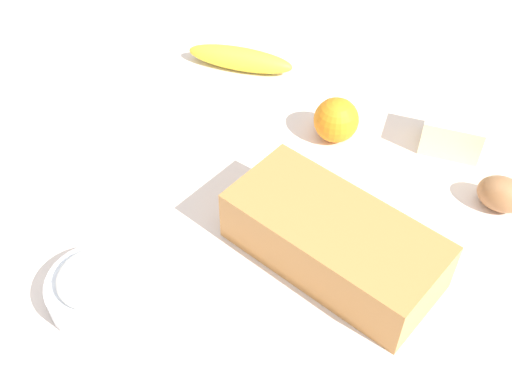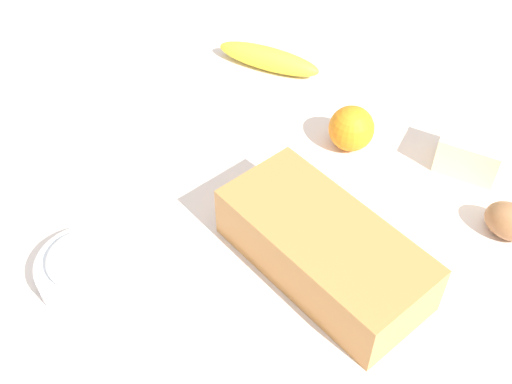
# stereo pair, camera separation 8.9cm
# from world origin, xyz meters

# --- Properties ---
(ground_plane) EXTENTS (2.40, 2.40, 0.02)m
(ground_plane) POSITION_xyz_m (0.00, 0.00, -0.01)
(ground_plane) COLOR beige
(loaf_pan) EXTENTS (0.29, 0.14, 0.08)m
(loaf_pan) POSITION_xyz_m (-0.13, 0.01, 0.04)
(loaf_pan) COLOR #B77A3D
(loaf_pan) RESTS_ON ground_plane
(flour_bowl) EXTENTS (0.13, 0.13, 0.06)m
(flour_bowl) POSITION_xyz_m (0.06, 0.24, 0.03)
(flour_bowl) COLOR white
(flour_bowl) RESTS_ON ground_plane
(banana) EXTENTS (0.19, 0.11, 0.04)m
(banana) POSITION_xyz_m (0.23, -0.25, 0.02)
(banana) COLOR yellow
(banana) RESTS_ON ground_plane
(orange_fruit) EXTENTS (0.07, 0.07, 0.07)m
(orange_fruit) POSITION_xyz_m (-0.00, -0.20, 0.04)
(orange_fruit) COLOR orange
(orange_fruit) RESTS_ON ground_plane
(butter_block) EXTENTS (0.11, 0.09, 0.06)m
(butter_block) POSITION_xyz_m (-0.15, -0.29, 0.03)
(butter_block) COLOR #F4EDB2
(butter_block) RESTS_ON ground_plane
(egg_near_butter) EXTENTS (0.08, 0.06, 0.05)m
(egg_near_butter) POSITION_xyz_m (-0.26, -0.22, 0.03)
(egg_near_butter) COLOR #A16C41
(egg_near_butter) RESTS_ON ground_plane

